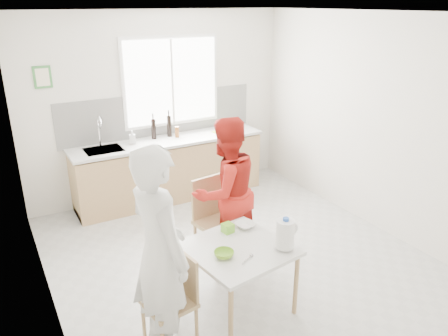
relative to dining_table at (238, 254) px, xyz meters
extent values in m
plane|color=#B7B7B2|center=(0.46, 0.75, -0.61)|extent=(4.50, 4.50, 0.00)
plane|color=silver|center=(0.46, 3.00, 0.74)|extent=(4.00, 0.00, 4.00)
plane|color=silver|center=(0.46, -1.50, 0.74)|extent=(4.00, 0.00, 4.00)
plane|color=silver|center=(-1.54, 0.75, 0.74)|extent=(0.00, 4.50, 4.50)
plane|color=silver|center=(2.46, 0.75, 0.74)|extent=(0.00, 4.50, 4.50)
plane|color=white|center=(0.46, 0.75, 2.09)|extent=(4.50, 4.50, 0.00)
cube|color=white|center=(0.66, 2.99, 1.09)|extent=(1.50, 0.03, 1.30)
cube|color=white|center=(0.66, 2.97, 1.09)|extent=(1.40, 0.02, 1.20)
cube|color=white|center=(0.66, 2.96, 1.09)|extent=(0.03, 0.03, 1.20)
cube|color=white|center=(0.46, 2.99, 0.62)|extent=(3.00, 0.02, 0.65)
cube|color=#3A7F3C|center=(-1.09, 2.99, 1.29)|extent=(0.22, 0.02, 0.28)
cube|color=beige|center=(-1.09, 2.98, 1.29)|extent=(0.16, 0.01, 0.22)
cube|color=tan|center=(0.46, 2.70, -0.18)|extent=(2.80, 0.60, 0.86)
cube|color=#3F3326|center=(0.46, 2.70, -0.56)|extent=(2.80, 0.54, 0.10)
cube|color=silver|center=(0.46, 2.70, 0.29)|extent=(2.84, 0.64, 0.04)
cube|color=#A5A5AA|center=(-0.49, 2.70, 0.30)|extent=(0.50, 0.40, 0.03)
cylinder|color=silver|center=(-0.49, 2.86, 0.49)|extent=(0.02, 0.02, 0.36)
torus|color=silver|center=(-0.49, 2.79, 0.67)|extent=(0.02, 0.18, 0.18)
cube|color=silver|center=(0.00, 0.00, 0.05)|extent=(1.00, 1.00, 0.04)
cylinder|color=tan|center=(-0.33, -0.44, -0.30)|extent=(0.04, 0.04, 0.63)
cylinder|color=tan|center=(-0.44, 0.33, -0.30)|extent=(0.04, 0.04, 0.63)
cylinder|color=tan|center=(0.44, -0.33, -0.30)|extent=(0.04, 0.04, 0.63)
cylinder|color=tan|center=(0.33, 0.44, -0.30)|extent=(0.04, 0.04, 0.63)
cube|color=tan|center=(-0.74, -0.11, -0.20)|extent=(0.44, 0.44, 0.04)
cube|color=tan|center=(-0.57, -0.08, 0.02)|extent=(0.08, 0.37, 0.40)
cylinder|color=tan|center=(-0.93, 0.03, -0.41)|extent=(0.03, 0.03, 0.39)
cylinder|color=tan|center=(-0.60, 0.08, -0.41)|extent=(0.03, 0.03, 0.39)
cylinder|color=tan|center=(-0.56, -0.25, -0.41)|extent=(0.03, 0.03, 0.39)
cube|color=tan|center=(0.24, 0.79, -0.12)|extent=(0.52, 0.52, 0.04)
cube|color=tan|center=(0.21, 1.00, 0.14)|extent=(0.43, 0.09, 0.48)
cylinder|color=tan|center=(0.08, 0.57, -0.38)|extent=(0.04, 0.04, 0.47)
cylinder|color=tan|center=(0.46, 0.63, -0.38)|extent=(0.04, 0.04, 0.47)
cylinder|color=tan|center=(0.02, 0.96, -0.38)|extent=(0.04, 0.04, 0.47)
cylinder|color=tan|center=(0.41, 1.01, -0.38)|extent=(0.04, 0.04, 0.47)
imported|color=white|center=(-0.80, -0.11, 0.31)|extent=(0.53, 0.72, 1.84)
imported|color=red|center=(0.33, 0.82, 0.23)|extent=(0.90, 0.75, 1.68)
imported|color=#7BB72A|center=(-0.19, -0.08, 0.10)|extent=(0.20, 0.20, 0.06)
imported|color=white|center=(0.26, 0.29, 0.09)|extent=(0.22, 0.22, 0.05)
cylinder|color=white|center=(0.36, -0.23, 0.23)|extent=(0.17, 0.17, 0.27)
cylinder|color=blue|center=(0.36, -0.23, 0.37)|extent=(0.06, 0.06, 0.03)
torus|color=white|center=(0.44, -0.23, 0.25)|extent=(0.13, 0.04, 0.13)
cube|color=#73C22C|center=(0.06, 0.29, 0.12)|extent=(0.11, 0.11, 0.09)
cylinder|color=#A5A5AA|center=(-0.05, -0.23, 0.08)|extent=(0.15, 0.09, 0.01)
cube|color=#98B92A|center=(1.36, 2.62, 0.32)|extent=(0.37, 0.28, 0.01)
cylinder|color=black|center=(0.53, 2.84, 0.47)|extent=(0.07, 0.07, 0.32)
cylinder|color=black|center=(0.28, 2.84, 0.46)|extent=(0.07, 0.07, 0.30)
cylinder|color=brown|center=(0.61, 2.74, 0.39)|extent=(0.06, 0.06, 0.16)
imported|color=#999999|center=(-0.06, 2.78, 0.40)|extent=(0.11, 0.11, 0.19)
camera|label=1|loc=(-1.83, -2.97, 2.19)|focal=35.00mm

